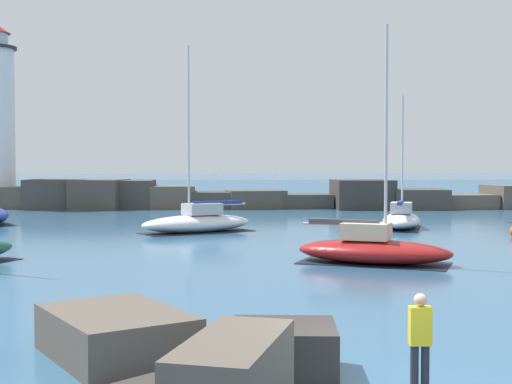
{
  "coord_description": "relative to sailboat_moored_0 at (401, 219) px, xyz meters",
  "views": [
    {
      "loc": [
        -2.39,
        -11.21,
        3.81
      ],
      "look_at": [
        -1.83,
        27.53,
        2.33
      ],
      "focal_mm": 50.0,
      "sensor_mm": 36.0,
      "label": 1
    }
  ],
  "objects": [
    {
      "name": "foreground_rocks",
      "position": [
        -5.4,
        -30.69,
        -0.11
      ],
      "size": [
        16.99,
        7.88,
        1.33
      ],
      "color": "#383330",
      "rests_on": "ground"
    },
    {
      "name": "sailboat_moored_4",
      "position": [
        -4.4,
        -15.03,
        -0.01
      ],
      "size": [
        6.48,
        4.51,
        9.14
      ],
      "color": "maroon",
      "rests_on": "ground"
    },
    {
      "name": "breakwater_jetty",
      "position": [
        -7.98,
        19.91,
        0.43
      ],
      "size": [
        61.81,
        7.29,
        2.54
      ],
      "color": "#4C443D",
      "rests_on": "ground"
    },
    {
      "name": "sailboat_moored_6",
      "position": [
        -12.04,
        -2.15,
        0.03
      ],
      "size": [
        6.99,
        5.57,
        10.46
      ],
      "color": "white",
      "rests_on": "ground"
    },
    {
      "name": "person_on_rocks",
      "position": [
        -6.41,
        -30.62,
        0.36
      ],
      "size": [
        0.36,
        0.22,
        1.68
      ],
      "color": "#282833",
      "rests_on": "ground"
    },
    {
      "name": "open_sea_beyond",
      "position": [
        -6.92,
        79.97,
        -0.57
      ],
      "size": [
        400.0,
        116.0,
        0.01
      ],
      "color": "#235175",
      "rests_on": "ground"
    },
    {
      "name": "sailboat_moored_0",
      "position": [
        0.0,
        0.0,
        0.0
      ],
      "size": [
        3.65,
        6.06,
        7.98
      ],
      "color": "white",
      "rests_on": "ground"
    }
  ]
}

